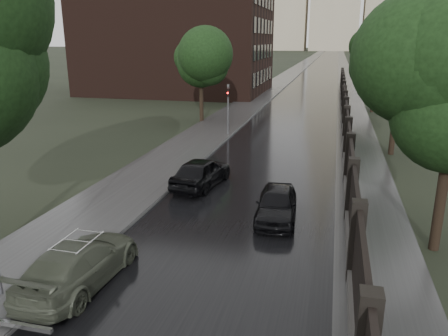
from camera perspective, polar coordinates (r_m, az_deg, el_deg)
road at (r=197.91m, az=13.53°, el=13.94°), size 8.00×420.00×0.02m
sidewalk_left at (r=198.11m, az=11.74°, el=14.07°), size 4.00×420.00×0.16m
verge_right at (r=197.89m, az=15.16°, el=13.83°), size 3.00×420.00×0.08m
fence_right at (r=40.27m, az=15.48°, el=6.90°), size 0.45×75.72×2.70m
tree_left_far at (r=39.56m, az=-3.04°, el=13.48°), size 4.25×4.25×7.39m
tree_right_b at (r=30.09m, az=21.91°, el=10.84°), size 4.08×4.08×7.01m
tree_right_c at (r=47.96m, az=19.27°, el=12.78°), size 4.08×4.08×7.01m
traffic_light at (r=34.05m, az=0.54°, el=8.20°), size 0.16×0.32×4.00m
brick_building at (r=63.60m, az=-6.05°, el=18.83°), size 24.00×18.00×20.00m
volga_sedan at (r=14.39m, az=-18.38°, el=-11.70°), size 2.12×4.93×1.41m
hatchback_left at (r=22.34m, az=-2.98°, el=-0.54°), size 2.41×4.72×1.54m
car_right_near at (r=18.43m, az=6.88°, el=-4.65°), size 1.89×4.16×1.38m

